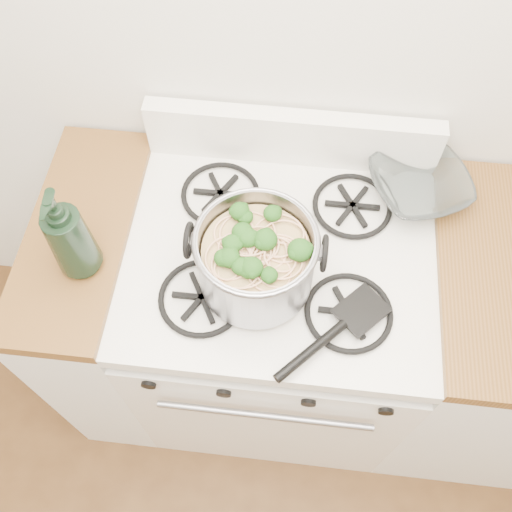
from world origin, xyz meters
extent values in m
plane|color=silver|center=(0.00, 1.60, 1.35)|extent=(3.60, 0.00, 3.60)
cube|color=white|center=(0.00, 1.27, 0.41)|extent=(0.76, 0.65, 0.81)
cube|color=white|center=(0.00, 1.27, 0.88)|extent=(0.76, 0.65, 0.04)
cube|color=black|center=(0.00, 0.95, 0.42)|extent=(0.58, 0.02, 0.46)
cube|color=black|center=(0.00, 1.27, 0.91)|extent=(0.60, 0.56, 0.02)
cylinder|color=black|center=(-0.28, 0.95, 0.78)|extent=(0.04, 0.03, 0.04)
cylinder|color=black|center=(-0.10, 0.95, 0.78)|extent=(0.04, 0.03, 0.04)
cylinder|color=black|center=(0.10, 0.95, 0.78)|extent=(0.04, 0.03, 0.04)
cylinder|color=black|center=(0.28, 0.95, 0.78)|extent=(0.04, 0.03, 0.04)
cube|color=silver|center=(-0.51, 1.27, 0.44)|extent=(0.25, 0.65, 0.88)
cube|color=#583715|center=(-0.51, 1.27, 0.90)|extent=(0.25, 0.65, 0.04)
cylinder|color=#93949B|center=(-0.05, 1.17, 1.01)|extent=(0.26, 0.26, 0.17)
torus|color=#93949B|center=(-0.05, 1.17, 1.09)|extent=(0.27, 0.27, 0.01)
torus|color=black|center=(-0.19, 1.17, 1.07)|extent=(0.01, 0.08, 0.08)
torus|color=black|center=(0.09, 1.17, 1.07)|extent=(0.01, 0.08, 0.08)
cylinder|color=#A2824C|center=(-0.05, 1.17, 0.99)|extent=(0.24, 0.24, 0.13)
sphere|color=#1D4913|center=(-0.05, 1.17, 1.07)|extent=(0.04, 0.04, 0.04)
sphere|color=#1D4913|center=(-0.05, 1.17, 1.07)|extent=(0.04, 0.04, 0.04)
sphere|color=#1D4913|center=(-0.05, 1.17, 1.07)|extent=(0.04, 0.04, 0.04)
sphere|color=#1D4913|center=(-0.05, 1.17, 1.07)|extent=(0.04, 0.04, 0.04)
sphere|color=#1D4913|center=(-0.05, 1.17, 1.07)|extent=(0.04, 0.04, 0.04)
sphere|color=#1D4913|center=(-0.05, 1.17, 1.07)|extent=(0.04, 0.04, 0.04)
sphere|color=#1D4913|center=(-0.05, 1.17, 1.07)|extent=(0.04, 0.04, 0.04)
sphere|color=#1D4913|center=(-0.05, 1.17, 1.07)|extent=(0.04, 0.04, 0.04)
sphere|color=#1D4913|center=(-0.05, 1.17, 1.07)|extent=(0.04, 0.04, 0.04)
sphere|color=#1D4913|center=(-0.05, 1.17, 1.07)|extent=(0.04, 0.04, 0.04)
sphere|color=#1D4913|center=(-0.05, 1.17, 1.07)|extent=(0.04, 0.04, 0.04)
sphere|color=#1D4913|center=(-0.05, 1.17, 1.07)|extent=(0.04, 0.04, 0.04)
sphere|color=#1D4913|center=(-0.05, 1.17, 1.07)|extent=(0.04, 0.04, 0.04)
sphere|color=#1D4913|center=(-0.05, 1.17, 1.07)|extent=(0.04, 0.04, 0.04)
imported|color=white|center=(0.33, 1.47, 0.94)|extent=(0.13, 0.13, 0.02)
imported|color=black|center=(-0.46, 1.17, 1.06)|extent=(0.11, 0.11, 0.27)
camera|label=1|loc=(0.02, 0.55, 2.10)|focal=40.00mm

